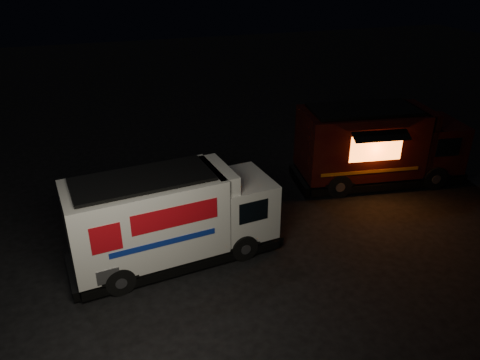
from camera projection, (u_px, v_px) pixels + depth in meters
name	position (u px, v px, depth m)	size (l,w,h in m)	color
ground	(219.00, 262.00, 14.53)	(80.00, 80.00, 0.00)	black
white_truck	(175.00, 216.00, 14.13)	(6.52, 2.22, 2.96)	silver
red_truck	(380.00, 145.00, 18.94)	(6.87, 2.53, 3.20)	black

